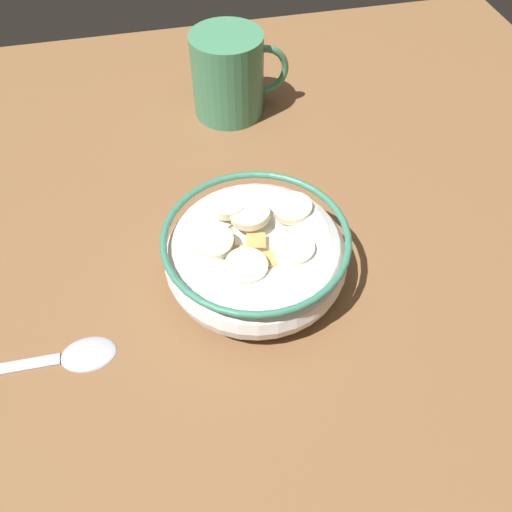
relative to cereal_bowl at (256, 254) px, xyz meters
The scene contains 4 objects.
ground_plane 4.22cm from the cereal_bowl, 59.71° to the right, with size 94.62×94.62×2.00cm, color brown.
cereal_bowl is the anchor object (origin of this frame).
spoon 18.32cm from the cereal_bowl, 164.78° to the right, with size 17.02×3.36×0.80cm.
coffee_mug 25.75cm from the cereal_bowl, 84.18° to the left, with size 11.43×8.32×9.67cm.
Camera 1 is at (-6.34, -28.17, 38.40)cm, focal length 36.74 mm.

